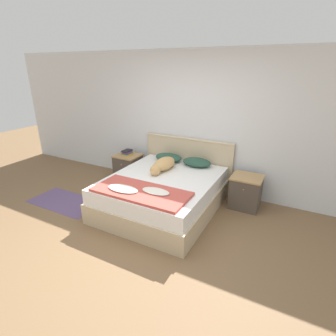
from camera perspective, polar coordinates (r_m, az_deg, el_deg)
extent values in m
plane|color=brown|center=(3.72, -7.82, -16.17)|extent=(16.00, 16.00, 0.00)
cube|color=silver|center=(4.93, 6.04, 9.72)|extent=(9.00, 0.06, 2.55)
cube|color=#C6B28E|center=(4.42, -1.21, -6.89)|extent=(1.69, 1.97, 0.33)
cube|color=white|center=(4.30, -1.23, -3.57)|extent=(1.63, 1.91, 0.24)
cube|color=#C6B28E|center=(5.12, 4.26, 1.04)|extent=(1.77, 0.04, 0.97)
cylinder|color=#C6B28E|center=(4.97, 4.41, 6.31)|extent=(1.77, 0.06, 0.06)
cube|color=#4C4238|center=(5.53, -8.65, -0.05)|extent=(0.47, 0.43, 0.53)
cube|color=tan|center=(5.43, -8.81, 2.70)|extent=(0.50, 0.46, 0.03)
sphere|color=tan|center=(5.31, -10.15, 0.68)|extent=(0.02, 0.02, 0.02)
cube|color=#4C4238|center=(4.62, 16.53, -5.15)|extent=(0.47, 0.43, 0.53)
cube|color=tan|center=(4.50, 16.90, -1.95)|extent=(0.50, 0.46, 0.03)
sphere|color=tan|center=(4.35, 16.10, -4.57)|extent=(0.02, 0.02, 0.02)
ellipsoid|color=#284C3D|center=(4.98, 0.13, 2.33)|extent=(0.53, 0.34, 0.14)
ellipsoid|color=#284C3D|center=(4.75, 6.28, 1.27)|extent=(0.53, 0.34, 0.14)
cube|color=#BC4C42|center=(3.76, -5.93, -5.17)|extent=(1.40, 0.62, 0.04)
ellipsoid|color=silver|center=(3.81, -9.81, -4.44)|extent=(0.49, 0.25, 0.04)
ellipsoid|color=silver|center=(3.69, -2.69, -5.06)|extent=(0.42, 0.22, 0.03)
ellipsoid|color=tan|center=(4.57, -0.81, 0.96)|extent=(0.29, 0.55, 0.20)
sphere|color=tan|center=(4.32, -2.80, -0.54)|extent=(0.18, 0.18, 0.18)
ellipsoid|color=tan|center=(4.27, -3.30, -1.03)|extent=(0.08, 0.10, 0.07)
cone|color=tan|center=(4.33, -3.27, 0.44)|extent=(0.06, 0.06, 0.06)
cone|color=tan|center=(4.28, -2.17, 0.23)|extent=(0.06, 0.06, 0.06)
ellipsoid|color=tan|center=(4.76, 1.01, 1.09)|extent=(0.17, 0.25, 0.07)
cube|color=gold|center=(5.42, -8.78, 2.95)|extent=(0.17, 0.21, 0.03)
cube|color=#285689|center=(5.42, -8.88, 3.22)|extent=(0.14, 0.20, 0.02)
cube|color=#703D7F|center=(5.40, -8.85, 3.43)|extent=(0.14, 0.18, 0.03)
cube|color=#232328|center=(5.40, -8.96, 3.73)|extent=(0.14, 0.22, 0.03)
cube|color=#604C75|center=(5.04, -21.49, -6.82)|extent=(1.27, 0.67, 0.00)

